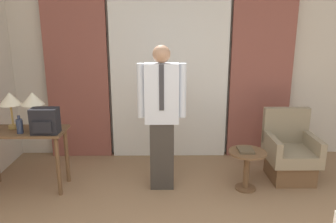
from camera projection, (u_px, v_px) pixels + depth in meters
wall_back at (169, 69)px, 5.01m from camera, size 10.00×0.06×2.70m
curtain_sheer_center at (169, 75)px, 4.90m from camera, size 1.75×0.06×2.58m
curtain_drape_left at (77, 75)px, 4.89m from camera, size 0.93×0.06×2.58m
curtain_drape_right at (261, 74)px, 4.92m from camera, size 0.93×0.06×2.58m
desk at (23, 141)px, 4.02m from camera, size 1.04×0.48×0.77m
table_lamp_left at (10, 100)px, 3.97m from camera, size 0.27×0.27×0.45m
table_lamp_right at (33, 100)px, 3.97m from camera, size 0.27×0.27×0.45m
bottle_near_edge at (20, 126)px, 3.85m from camera, size 0.08×0.08×0.22m
backpack at (45, 121)px, 3.83m from camera, size 0.31×0.22×0.31m
person at (162, 113)px, 3.95m from camera, size 0.59×0.21×1.79m
armchair at (290, 155)px, 4.38m from camera, size 0.62×0.65×0.92m
side_table at (247, 164)px, 4.07m from camera, size 0.47×0.47×0.51m
book at (246, 150)px, 4.03m from camera, size 0.18×0.22×0.03m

